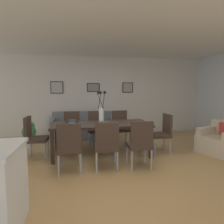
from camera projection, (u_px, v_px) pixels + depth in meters
ground_plane at (117, 169)px, 3.84m from camera, size 9.00×9.00×0.00m
back_wall_panel at (99, 96)px, 6.88m from camera, size 9.00×0.10×2.60m
ceiling_panel at (113, 31)px, 3.94m from camera, size 9.00×7.20×0.08m
dining_table at (101, 126)px, 4.63m from camera, size 2.20×0.98×0.74m
dining_chair_near_left at (69, 145)px, 3.63m from camera, size 0.46×0.46×0.92m
dining_chair_near_right at (72, 127)px, 5.39m from camera, size 0.44×0.44×0.92m
dining_chair_far_left at (107, 143)px, 3.77m from camera, size 0.47×0.47×0.92m
dining_chair_far_right at (96, 126)px, 5.50m from camera, size 0.46×0.46×0.92m
dining_chair_mid_left at (140, 142)px, 3.85m from camera, size 0.44×0.44×0.92m
dining_chair_mid_right at (121, 126)px, 5.62m from camera, size 0.46×0.46×0.92m
dining_chair_head_west at (33, 135)px, 4.42m from camera, size 0.45×0.45×0.92m
dining_chair_head_east at (163, 131)px, 4.87m from camera, size 0.44×0.44×0.92m
centerpiece_vase at (101, 111)px, 4.59m from camera, size 0.21×0.23×0.73m
placemat_near_left at (71, 126)px, 4.30m from camera, size 0.32×0.32×0.01m
bowl_near_left at (71, 124)px, 4.29m from camera, size 0.17×0.17×0.07m
placemat_near_right at (72, 122)px, 4.73m from camera, size 0.32×0.32×0.01m
bowl_near_right at (72, 121)px, 4.73m from camera, size 0.17×0.17×0.07m
placemat_far_left at (102, 125)px, 4.41m from camera, size 0.32×0.32×0.01m
bowl_far_left at (102, 123)px, 4.40m from camera, size 0.17×0.17×0.07m
sofa at (83, 129)px, 6.36m from camera, size 1.90×0.84×0.80m
armchair at (221, 141)px, 4.82m from camera, size 1.03×1.03×0.75m
framed_picture_left at (57, 87)px, 6.56m from camera, size 0.40×0.03×0.39m
framed_picture_center at (93, 87)px, 6.75m from camera, size 0.42×0.03×0.29m
framed_picture_right at (128, 88)px, 6.95m from camera, size 0.36×0.03×0.34m
potted_plant at (29, 133)px, 5.31m from camera, size 0.36×0.36×0.67m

